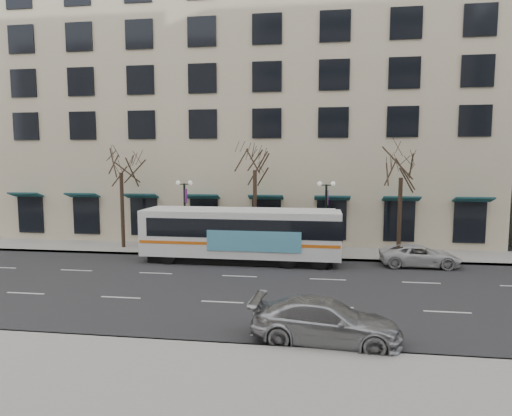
% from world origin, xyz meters
% --- Properties ---
extents(ground, '(160.00, 160.00, 0.00)m').
position_xyz_m(ground, '(0.00, 0.00, 0.00)').
color(ground, black).
rests_on(ground, ground).
extents(sidewalk_far, '(80.00, 4.00, 0.15)m').
position_xyz_m(sidewalk_far, '(5.00, 9.00, 0.07)').
color(sidewalk_far, gray).
rests_on(sidewalk_far, ground).
extents(building_hotel, '(40.00, 20.00, 24.00)m').
position_xyz_m(building_hotel, '(-2.00, 21.00, 12.00)').
color(building_hotel, '#C2B494').
rests_on(building_hotel, ground).
extents(tree_far_left, '(3.60, 3.60, 8.34)m').
position_xyz_m(tree_far_left, '(-10.00, 8.80, 6.70)').
color(tree_far_left, black).
rests_on(tree_far_left, ground).
extents(tree_far_mid, '(3.60, 3.60, 8.55)m').
position_xyz_m(tree_far_mid, '(0.00, 8.80, 6.91)').
color(tree_far_mid, black).
rests_on(tree_far_mid, ground).
extents(tree_far_right, '(3.60, 3.60, 8.06)m').
position_xyz_m(tree_far_right, '(10.00, 8.80, 6.42)').
color(tree_far_right, black).
rests_on(tree_far_right, ground).
extents(lamp_post_left, '(1.22, 0.45, 5.21)m').
position_xyz_m(lamp_post_left, '(-4.99, 8.20, 2.94)').
color(lamp_post_left, black).
rests_on(lamp_post_left, ground).
extents(lamp_post_right, '(1.22, 0.45, 5.21)m').
position_xyz_m(lamp_post_right, '(5.01, 8.20, 2.94)').
color(lamp_post_right, black).
rests_on(lamp_post_right, ground).
extents(city_bus, '(12.93, 2.98, 3.50)m').
position_xyz_m(city_bus, '(-0.44, 5.79, 1.91)').
color(city_bus, white).
rests_on(city_bus, ground).
extents(silver_car, '(5.56, 2.67, 1.56)m').
position_xyz_m(silver_car, '(4.63, -6.17, 0.78)').
color(silver_car, '#9EA0A6').
rests_on(silver_car, ground).
extents(white_pickup, '(4.86, 2.27, 1.35)m').
position_xyz_m(white_pickup, '(10.80, 6.20, 0.67)').
color(white_pickup, '#BABABA').
rests_on(white_pickup, ground).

